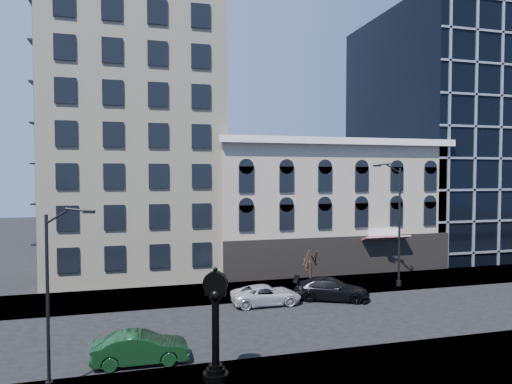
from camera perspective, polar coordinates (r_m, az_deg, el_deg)
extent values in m
plane|color=black|center=(28.81, -1.86, -16.47)|extent=(160.00, 160.00, 0.00)
cube|color=gray|center=(36.30, -4.80, -12.41)|extent=(160.00, 6.00, 0.12)
cube|color=beige|center=(46.60, -14.89, 14.26)|extent=(15.00, 15.00, 38.00)
cube|color=#A79A8A|center=(46.41, 8.13, -1.78)|extent=(22.00, 10.00, 12.00)
cube|color=white|center=(41.66, 11.00, 6.28)|extent=(22.60, 0.80, 0.60)
cube|color=black|center=(42.36, 10.80, -7.91)|extent=(22.00, 0.30, 3.60)
cube|color=maroon|center=(43.51, 15.91, -5.55)|extent=(4.50, 1.18, 0.55)
cube|color=black|center=(61.18, 23.86, 6.52)|extent=(20.00, 20.00, 28.00)
cylinder|color=black|center=(21.90, -5.06, -21.94)|extent=(1.14, 1.14, 0.31)
cylinder|color=black|center=(21.80, -5.06, -21.31)|extent=(0.83, 0.83, 0.21)
cylinder|color=black|center=(21.72, -5.07, -20.86)|extent=(0.62, 0.62, 0.17)
cylinder|color=black|center=(21.15, -5.08, -16.93)|extent=(0.33, 0.33, 3.01)
sphere|color=black|center=(20.68, -5.10, -12.72)|extent=(0.58, 0.58, 0.58)
cube|color=black|center=(20.65, -5.10, -12.44)|extent=(0.95, 0.59, 0.26)
cylinder|color=black|center=(20.55, -5.10, -11.32)|extent=(1.12, 0.75, 1.08)
cylinder|color=white|center=(20.38, -5.02, -11.44)|extent=(0.84, 0.39, 0.91)
cylinder|color=white|center=(20.72, -5.19, -11.21)|extent=(0.84, 0.39, 0.91)
sphere|color=black|center=(20.42, -5.11, -9.62)|extent=(0.21, 0.21, 0.21)
cylinder|color=black|center=(21.57, -24.59, -12.47)|extent=(0.14, 0.14, 7.44)
cube|color=black|center=(20.11, -20.80, -2.33)|extent=(0.51, 0.36, 0.12)
cylinder|color=black|center=(38.87, 17.49, -4.22)|extent=(0.18, 0.18, 9.63)
cylinder|color=black|center=(39.65, 17.41, -10.82)|extent=(0.40, 0.40, 0.45)
cube|color=black|center=(37.91, 14.58, 3.20)|extent=(0.65, 0.36, 0.16)
cylinder|color=black|center=(36.27, 6.78, -10.43)|extent=(0.23, 0.23, 2.34)
imported|color=#143F1E|center=(24.16, -14.22, -18.38)|extent=(4.64, 1.69, 1.52)
imported|color=silver|center=(33.09, 1.29, -12.73)|extent=(4.98, 2.30, 1.38)
imported|color=black|center=(34.69, 9.39, -11.87)|extent=(5.96, 4.31, 1.60)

